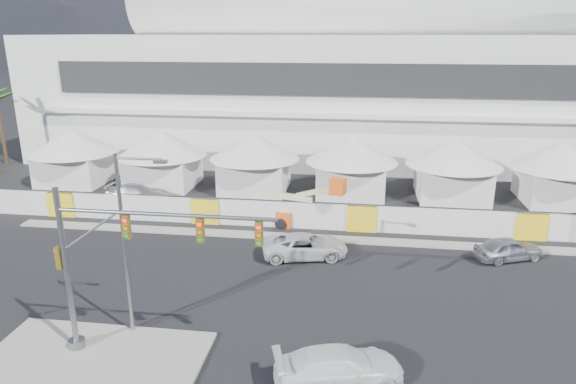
# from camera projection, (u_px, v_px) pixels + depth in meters

# --- Properties ---
(ground) EXTENTS (160.00, 160.00, 0.00)m
(ground) POSITION_uv_depth(u_px,v_px,m) (239.00, 331.00, 25.59)
(ground) COLOR black
(ground) RESTS_ON ground
(median_island) EXTENTS (10.00, 5.00, 0.15)m
(median_island) POSITION_uv_depth(u_px,v_px,m) (96.00, 356.00, 23.52)
(median_island) COLOR gray
(median_island) RESTS_ON ground
(far_curb) EXTENTS (80.00, 1.20, 0.12)m
(far_curb) POSITION_uv_depth(u_px,v_px,m) (569.00, 251.00, 34.77)
(far_curb) COLOR gray
(far_curb) RESTS_ON ground
(stadium) EXTENTS (80.00, 24.80, 21.98)m
(stadium) POSITION_uv_depth(u_px,v_px,m) (388.00, 75.00, 60.89)
(stadium) COLOR silver
(stadium) RESTS_ON ground
(tent_row) EXTENTS (53.40, 8.40, 5.40)m
(tent_row) POSITION_uv_depth(u_px,v_px,m) (302.00, 158.00, 47.29)
(tent_row) COLOR silver
(tent_row) RESTS_ON ground
(hoarding_fence) EXTENTS (70.00, 0.25, 2.00)m
(hoarding_fence) POSITION_uv_depth(u_px,v_px,m) (361.00, 219.00, 38.22)
(hoarding_fence) COLOR silver
(hoarding_fence) RESTS_ON ground
(sedan_silver) EXTENTS (3.28, 4.81, 1.52)m
(sedan_silver) POSITION_uv_depth(u_px,v_px,m) (509.00, 249.00, 33.48)
(sedan_silver) COLOR #ACABB0
(sedan_silver) RESTS_ON ground
(pickup_curb) EXTENTS (3.74, 6.05, 1.56)m
(pickup_curb) POSITION_uv_depth(u_px,v_px,m) (305.00, 246.00, 33.86)
(pickup_curb) COLOR silver
(pickup_curb) RESTS_ON ground
(pickup_near) EXTENTS (3.78, 5.93, 1.60)m
(pickup_near) POSITION_uv_depth(u_px,v_px,m) (339.00, 367.00, 21.58)
(pickup_near) COLOR white
(pickup_near) RESTS_ON ground
(lot_car_c) EXTENTS (2.23, 5.38, 1.56)m
(lot_car_c) POSITION_uv_depth(u_px,v_px,m) (137.00, 193.00, 44.90)
(lot_car_c) COLOR silver
(lot_car_c) RESTS_ON ground
(traffic_mast) EXTENTS (9.93, 0.76, 7.82)m
(traffic_mast) POSITION_uv_depth(u_px,v_px,m) (108.00, 266.00, 22.52)
(traffic_mast) COLOR slate
(traffic_mast) RESTS_ON median_island
(streetlight_median) EXTENTS (2.48, 0.25, 8.96)m
(streetlight_median) POSITION_uv_depth(u_px,v_px,m) (128.00, 234.00, 23.91)
(streetlight_median) COLOR slate
(streetlight_median) RESTS_ON median_island
(boom_lift) EXTENTS (8.38, 2.87, 4.13)m
(boom_lift) POSITION_uv_depth(u_px,v_px,m) (280.00, 209.00, 39.96)
(boom_lift) COLOR #F55D17
(boom_lift) RESTS_ON ground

